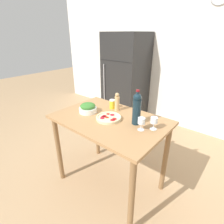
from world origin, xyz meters
The scene contains 11 objects.
ground_plane centered at (0.00, 0.00, 0.00)m, with size 14.00×14.00×0.00m, color tan.
wall_back centered at (0.00, 2.06, 1.30)m, with size 6.40×0.08×2.60m.
refrigerator centered at (-0.99, 1.66, 0.88)m, with size 0.76×0.73×1.76m.
prep_counter centered at (0.00, 0.00, 0.77)m, with size 1.19×0.79×0.91m.
wine_bottle centered at (0.28, 0.08, 1.08)m, with size 0.08×0.08×0.35m.
wine_glass_near centered at (0.38, 0.01, 1.00)m, with size 0.07×0.07×0.12m.
wine_glass_far centered at (0.46, 0.09, 1.00)m, with size 0.07×0.07×0.12m.
pepper_mill centered at (-0.07, 0.21, 1.01)m, with size 0.06×0.06×0.21m.
salad_bowl centered at (-0.29, -0.04, 0.96)m, with size 0.20×0.20×0.11m.
homemade_pizza centered at (0.01, -0.02, 0.93)m, with size 0.26×0.26×0.03m.
salt_canister centered at (-0.15, 0.23, 0.97)m, with size 0.07×0.07×0.11m.
Camera 1 is at (1.08, -1.25, 1.73)m, focal length 28.00 mm.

